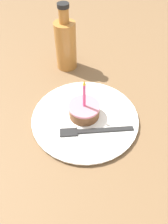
{
  "coord_description": "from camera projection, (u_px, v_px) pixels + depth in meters",
  "views": [
    {
      "loc": [
        -0.32,
        0.17,
        0.46
      ],
      "look_at": [
        0.02,
        0.0,
        0.03
      ],
      "focal_mm": 35.0,
      "sensor_mm": 36.0,
      "label": 1
    }
  ],
  "objects": [
    {
      "name": "ground_plane",
      "position": [
        89.0,
        130.0,
        0.6
      ],
      "size": [
        2.4,
        2.4,
        0.04
      ],
      "color": "brown",
      "rests_on": "ground"
    },
    {
      "name": "plate",
      "position": [
        84.0,
        118.0,
        0.6
      ],
      "size": [
        0.29,
        0.29,
        0.01
      ],
      "color": "white",
      "rests_on": "ground_plane"
    },
    {
      "name": "cake_slice",
      "position": [
        83.0,
        110.0,
        0.58
      ],
      "size": [
        0.08,
        0.08,
        0.12
      ],
      "color": "brown",
      "rests_on": "plate"
    },
    {
      "name": "fork",
      "position": [
        91.0,
        131.0,
        0.56
      ],
      "size": [
        0.08,
        0.18,
        0.0
      ],
      "color": "#262626",
      "rests_on": "plate"
    },
    {
      "name": "bottle",
      "position": [
        66.0,
        44.0,
        0.7
      ],
      "size": [
        0.07,
        0.07,
        0.21
      ],
      "color": "#B27233",
      "rests_on": "ground_plane"
    }
  ]
}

